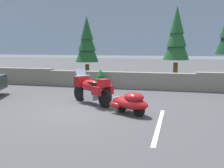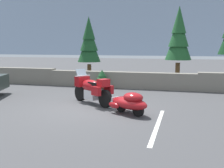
{
  "view_description": "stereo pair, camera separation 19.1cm",
  "coord_description": "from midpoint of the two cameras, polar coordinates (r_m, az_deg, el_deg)",
  "views": [
    {
      "loc": [
        3.16,
        -9.07,
        2.25
      ],
      "look_at": [
        0.74,
        0.53,
        0.85
      ],
      "focal_mm": 42.97,
      "sensor_mm": 36.0,
      "label": 1
    },
    {
      "loc": [
        3.35,
        -9.02,
        2.25
      ],
      "look_at": [
        0.74,
        0.53,
        0.85
      ],
      "focal_mm": 42.97,
      "sensor_mm": 36.0,
      "label": 2
    }
  ],
  "objects": [
    {
      "name": "pine_tree_far_right",
      "position": [
        16.34,
        -5.71,
        8.94
      ],
      "size": [
        1.39,
        1.39,
        4.02
      ],
      "color": "brown",
      "rests_on": "ground"
    },
    {
      "name": "touring_motorcycle",
      "position": [
        10.48,
        -4.88,
        -0.92
      ],
      "size": [
        1.98,
        1.52,
        1.33
      ],
      "color": "black",
      "rests_on": "ground"
    },
    {
      "name": "car_shaped_trailer",
      "position": [
        8.92,
        3.27,
        -3.86
      ],
      "size": [
        2.02,
        1.55,
        0.76
      ],
      "color": "black",
      "rests_on": "ground"
    },
    {
      "name": "pine_sapling_near",
      "position": [
        14.23,
        -2.85,
        1.53
      ],
      "size": [
        0.77,
        0.77,
        1.02
      ],
      "color": "brown",
      "rests_on": "ground"
    },
    {
      "name": "parking_stripe_marker",
      "position": [
        7.9,
        9.27,
        -8.59
      ],
      "size": [
        0.12,
        3.6,
        0.01
      ],
      "primitive_type": "cube",
      "color": "silver",
      "rests_on": "ground"
    },
    {
      "name": "distant_ridgeline",
      "position": [
        104.3,
        12.55,
        11.02
      ],
      "size": [
        240.0,
        80.0,
        16.0
      ],
      "primitive_type": "cube",
      "color": "#8C9EB7",
      "rests_on": "ground"
    },
    {
      "name": "ground_plane",
      "position": [
        9.87,
        -5.53,
        -5.16
      ],
      "size": [
        80.0,
        80.0,
        0.0
      ],
      "primitive_type": "plane",
      "color": "#424244"
    },
    {
      "name": "pine_tree_secondary",
      "position": [
        15.96,
        13.23,
        9.91
      ],
      "size": [
        1.49,
        1.49,
        4.52
      ],
      "color": "brown",
      "rests_on": "ground"
    },
    {
      "name": "stone_guard_wall",
      "position": [
        14.49,
        2.41,
        0.97
      ],
      "size": [
        24.0,
        0.59,
        0.96
      ],
      "color": "slate",
      "rests_on": "ground"
    }
  ]
}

